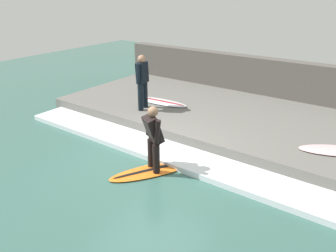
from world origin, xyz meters
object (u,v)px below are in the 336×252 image
at_px(surfboard_waiting_near, 161,102).
at_px(surfboard_riding, 154,170).
at_px(surfer_waiting_near, 142,79).
at_px(surfer_riding, 153,136).

bearing_deg(surfboard_waiting_near, surfboard_riding, -146.00).
bearing_deg(surfboard_waiting_near, surfer_waiting_near, 171.34).
relative_size(surfboard_riding, surfer_waiting_near, 1.27).
relative_size(surfer_riding, surfer_waiting_near, 0.90).
xyz_separation_m(surfboard_riding, surfboard_waiting_near, (3.03, 2.05, 0.38)).
distance_m(surfer_riding, surfer_waiting_near, 3.15).
relative_size(surfboard_riding, surfer_riding, 1.41).
xyz_separation_m(surfer_waiting_near, surfboard_waiting_near, (0.78, -0.12, -0.90)).
distance_m(surfboard_riding, surfboard_waiting_near, 3.68).
height_order(surfboard_riding, surfer_riding, surfer_riding).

